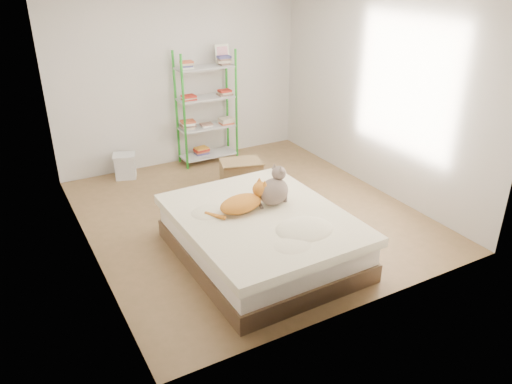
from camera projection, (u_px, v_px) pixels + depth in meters
room at (248, 112)px, 5.66m from camera, size 3.81×4.21×2.61m
bed at (262, 236)px, 5.22m from camera, size 1.64×2.03×0.51m
orange_cat at (241, 202)px, 5.12m from camera, size 0.60×0.36×0.23m
grey_cat at (274, 186)px, 5.24m from camera, size 0.44×0.40×0.42m
shelf_unit at (207, 108)px, 7.48m from camera, size 0.88×0.36×1.74m
cardboard_box at (241, 174)px, 6.85m from camera, size 0.64×0.65×0.44m
white_bin at (125, 166)px, 7.16m from camera, size 0.38×0.36×0.36m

